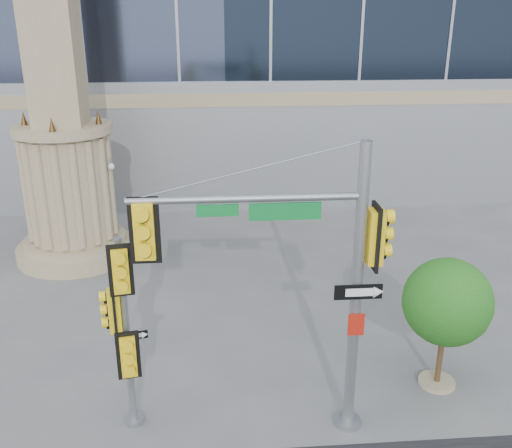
{
  "coord_description": "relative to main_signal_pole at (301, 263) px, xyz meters",
  "views": [
    {
      "loc": [
        -0.69,
        -11.8,
        8.86
      ],
      "look_at": [
        0.41,
        2.0,
        3.71
      ],
      "focal_mm": 40.0,
      "sensor_mm": 36.0,
      "label": 1
    }
  ],
  "objects": [
    {
      "name": "monument",
      "position": [
        -7.06,
        10.34,
        1.44
      ],
      "size": [
        4.4,
        4.4,
        16.6
      ],
      "color": "gray",
      "rests_on": "ground"
    },
    {
      "name": "main_signal_pole",
      "position": [
        0.0,
        0.0,
        0.0
      ],
      "size": [
        5.11,
        0.61,
        6.58
      ],
      "rotation": [
        0.0,
        0.0,
        -0.0
      ],
      "color": "slate",
      "rests_on": "ground"
    },
    {
      "name": "ground",
      "position": [
        -1.06,
        1.34,
        -4.08
      ],
      "size": [
        120.0,
        120.0,
        0.0
      ],
      "primitive_type": "plane",
      "color": "#545456",
      "rests_on": "ground"
    },
    {
      "name": "secondary_signal_pole",
      "position": [
        -3.73,
        0.33,
        -1.39
      ],
      "size": [
        0.83,
        0.6,
        4.59
      ],
      "rotation": [
        0.0,
        0.0,
        0.17
      ],
      "color": "slate",
      "rests_on": "ground"
    },
    {
      "name": "street_tree",
      "position": [
        3.84,
        1.31,
        -1.84
      ],
      "size": [
        2.19,
        2.14,
        3.41
      ],
      "color": "gray",
      "rests_on": "ground"
    }
  ]
}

